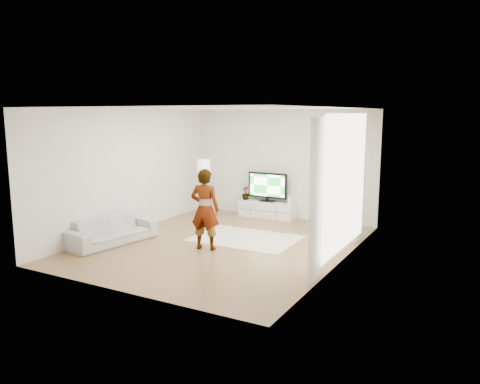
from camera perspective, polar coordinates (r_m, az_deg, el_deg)
The scene contains 17 objects.
floor at distance 9.83m, azimuth -2.13°, elevation -6.39°, with size 6.00×6.00×0.00m, color olive.
ceiling at distance 9.45m, azimuth -2.24°, elevation 10.16°, with size 6.00×6.00×0.00m, color white.
wall_left at distance 11.03m, azimuth -13.39°, elevation 2.53°, with size 0.02×6.00×2.80m, color white.
wall_right at distance 8.53m, azimuth 12.35°, elevation 0.58°, with size 0.02×6.00×2.80m, color white.
wall_back at distance 12.18m, azimuth 5.13°, elevation 3.40°, with size 5.00×0.02×2.80m, color white.
wall_front at distance 7.17m, azimuth -14.66°, elevation -1.19°, with size 5.00×0.02×2.80m, color white.
window at distance 8.81m, azimuth 12.80°, elevation 1.17°, with size 0.01×2.60×2.50m, color white.
curtain_near at distance 7.63m, azimuth 9.46°, elevation -0.76°, with size 0.04×0.70×2.60m, color white.
curtain_far at distance 10.09m, azimuth 14.42°, elevation 1.57°, with size 0.04×0.70×2.60m, color white.
media_console at distance 12.28m, azimuth 3.30°, elevation -2.14°, with size 1.50×0.43×0.42m.
television at distance 12.20m, azimuth 3.38°, elevation 0.74°, with size 1.09×0.21×0.76m.
game_console at distance 11.96m, azimuth 6.14°, elevation -0.93°, with size 0.08×0.17×0.22m.
potted_plant at distance 12.50m, azimuth 0.68°, elevation -0.12°, with size 0.20×0.20×0.35m, color #3F7238.
rug at distance 10.26m, azimuth 0.65°, elevation -5.66°, with size 2.21×1.59×0.01m, color white.
player at distance 9.30m, azimuth -4.29°, elevation -2.10°, with size 0.59×0.39×1.63m, color #334772.
sofa at distance 10.19m, azimuth -15.37°, elevation -4.51°, with size 1.93×0.75×0.56m, color beige.
floor_lamp at distance 12.22m, azimuth -4.42°, elevation 2.89°, with size 0.34×0.34×1.52m.
Camera 1 is at (4.88, -8.09, 2.70)m, focal length 35.00 mm.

